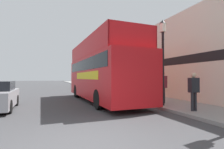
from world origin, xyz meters
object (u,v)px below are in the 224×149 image
parked_car_ahead_of_bus (91,87)px  lamp_post_second (110,59)px  tour_bus (101,74)px  pedestrian_second (163,84)px  lamp_post_nearest (163,46)px  lamp_post_third (91,64)px  pedestrian_nearest (194,88)px

parked_car_ahead_of_bus → lamp_post_second: bearing=-37.6°
tour_bus → pedestrian_second: tour_bus is taller
parked_car_ahead_of_bus → pedestrian_second: pedestrian_second is taller
lamp_post_nearest → lamp_post_third: lamp_post_third is taller
lamp_post_nearest → lamp_post_second: 9.31m
pedestrian_second → lamp_post_nearest: lamp_post_nearest is taller
tour_bus → lamp_post_third: (2.55, 14.83, 1.81)m
tour_bus → lamp_post_third: bearing=77.5°
lamp_post_nearest → pedestrian_nearest: bearing=-80.0°
pedestrian_second → lamp_post_second: (-0.37, 8.56, 2.32)m
pedestrian_nearest → parked_car_ahead_of_bus: bearing=98.4°
lamp_post_second → tour_bus: bearing=-114.4°
pedestrian_nearest → lamp_post_nearest: 2.83m
parked_car_ahead_of_bus → lamp_post_nearest: (1.52, -10.60, 2.66)m
tour_bus → lamp_post_third: lamp_post_third is taller
tour_bus → pedestrian_nearest: size_ratio=5.84×
tour_bus → parked_car_ahead_of_bus: tour_bus is taller
tour_bus → pedestrian_second: bearing=-49.5°
pedestrian_nearest → lamp_post_second: (-0.19, 11.10, 2.40)m
lamp_post_second → lamp_post_third: bearing=89.7°
lamp_post_second → lamp_post_nearest: bearing=-90.8°
pedestrian_second → lamp_post_third: lamp_post_third is taller
tour_bus → parked_car_ahead_of_bus: (0.85, 6.81, -1.22)m
parked_car_ahead_of_bus → lamp_post_second: size_ratio=0.80×
pedestrian_second → lamp_post_second: 8.88m
parked_car_ahead_of_bus → lamp_post_third: lamp_post_third is taller
pedestrian_second → lamp_post_nearest: bearing=-123.9°
tour_bus → lamp_post_second: 6.28m
lamp_post_third → tour_bus: bearing=-99.7°
pedestrian_second → lamp_post_nearest: 2.27m
pedestrian_nearest → tour_bus: bearing=115.7°
pedestrian_nearest → lamp_post_third: 20.57m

